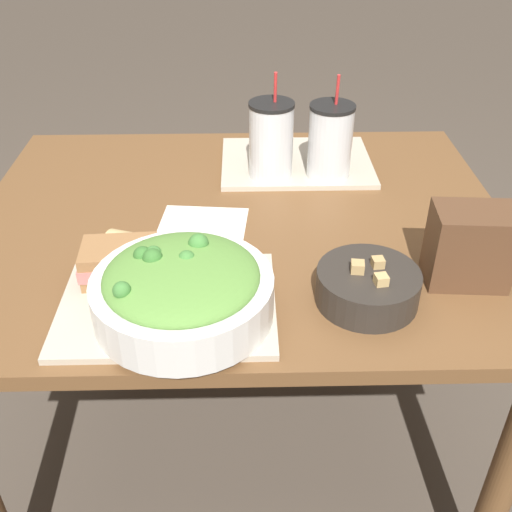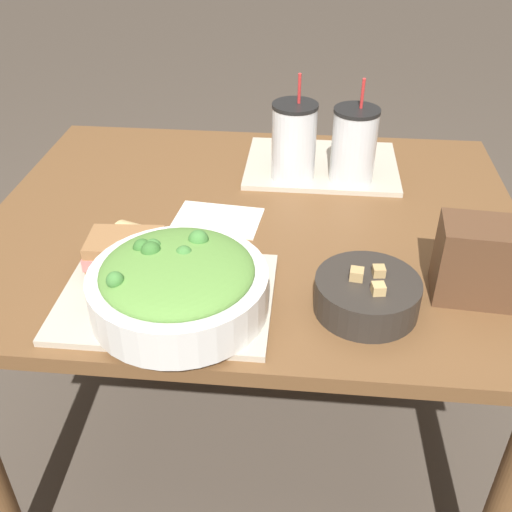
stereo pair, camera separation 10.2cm
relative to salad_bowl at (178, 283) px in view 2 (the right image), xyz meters
The scene contains 12 objects.
ground_plane 0.84m from the salad_bowl, 74.01° to the left, with size 12.00×12.00×0.00m, color #4C4238.
dining_table 0.38m from the salad_bowl, 74.01° to the left, with size 1.13×0.91×0.71m.
tray_near 0.07m from the salad_bowl, 132.16° to the left, with size 0.37×0.28×0.01m.
tray_far 0.63m from the salad_bowl, 68.18° to the left, with size 0.37×0.28×0.01m.
salad_bowl is the anchor object (origin of this frame).
soup_bowl 0.31m from the salad_bowl, ahead, with size 0.18×0.18×0.08m.
sandwich_near 0.16m from the salad_bowl, 138.34° to the left, with size 0.14×0.10×0.06m.
baguette_near 0.16m from the salad_bowl, 119.81° to the left, with size 0.16×0.11×0.06m.
drink_cup_dark 0.53m from the salad_bowl, 71.71° to the left, with size 0.10×0.10×0.24m.
drink_cup_red 0.58m from the salad_bowl, 59.02° to the left, with size 0.10×0.10×0.24m.
chip_bag 0.51m from the salad_bowl, 11.44° to the left, with size 0.15×0.11×0.14m.
napkin_folded 0.31m from the salad_bowl, 86.97° to the left, with size 0.19×0.14×0.00m.
Camera 2 is at (0.11, -1.09, 1.36)m, focal length 42.00 mm.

